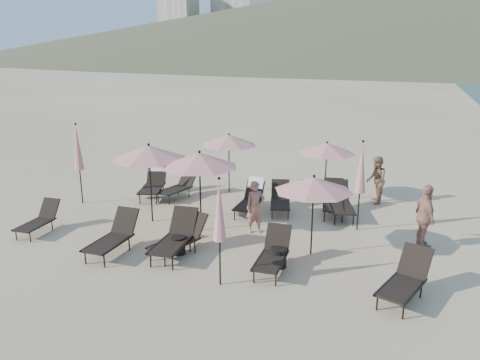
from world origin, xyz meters
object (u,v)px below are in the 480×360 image
(lounger_9, at_px, (280,199))
(lounger_5, at_px, (406,279))
(lounger_4, at_px, (273,253))
(side_table_1, at_px, (278,258))
(umbrella_open_1, at_px, (200,160))
(lounger_8, at_px, (251,198))
(side_table_0, at_px, (178,245))
(lounger_3, at_px, (180,237))
(umbrella_closed_1, at_px, (361,168))
(beachgoer_b, at_px, (376,180))
(umbrella_closed_2, at_px, (78,148))
(lounger_0, at_px, (39,219))
(lounger_10, at_px, (340,202))
(lounger_6, at_px, (154,181))
(umbrella_open_4, at_px, (327,148))
(lounger_11, at_px, (333,200))
(umbrella_open_3, at_px, (229,140))
(lounger_7, at_px, (179,186))
(umbrella_open_0, at_px, (149,153))
(lounger_1, at_px, (114,236))
(umbrella_closed_0, at_px, (219,211))
(beachgoer_a, at_px, (255,207))
(umbrella_open_2, at_px, (314,184))
(lounger_2, at_px, (175,237))
(beachgoer_c, at_px, (425,217))

(lounger_9, bearing_deg, lounger_5, -63.93)
(lounger_4, relative_size, side_table_1, 3.46)
(lounger_4, distance_m, umbrella_open_1, 3.63)
(lounger_8, xyz_separation_m, side_table_0, (-0.72, -3.68, -0.26))
(lounger_3, relative_size, side_table_1, 3.75)
(umbrella_closed_1, xyz_separation_m, beachgoer_b, (0.27, 2.76, -1.04))
(umbrella_closed_2, bearing_deg, lounger_3, -26.69)
(lounger_8, height_order, lounger_9, lounger_8)
(lounger_0, xyz_separation_m, side_table_0, (4.42, 0.06, -0.17))
(lounger_0, distance_m, lounger_10, 9.05)
(lounger_6, bearing_deg, umbrella_open_4, -2.02)
(lounger_11, xyz_separation_m, umbrella_open_3, (-4.00, 1.05, 1.49))
(lounger_7, distance_m, lounger_11, 5.44)
(lounger_5, distance_m, umbrella_open_0, 7.92)
(lounger_1, height_order, lounger_8, lounger_8)
(side_table_0, bearing_deg, umbrella_closed_0, -35.30)
(lounger_4, bearing_deg, lounger_1, -176.51)
(umbrella_closed_2, distance_m, beachgoer_b, 10.12)
(lounger_1, bearing_deg, lounger_11, 45.60)
(lounger_0, height_order, lounger_5, lounger_5)
(lounger_7, bearing_deg, lounger_1, -68.29)
(lounger_10, height_order, umbrella_open_0, umbrella_open_0)
(lounger_3, distance_m, umbrella_open_3, 5.76)
(umbrella_closed_1, xyz_separation_m, beachgoer_a, (-2.75, -1.20, -1.10))
(lounger_3, xyz_separation_m, lounger_6, (-3.17, 4.13, 0.12))
(lounger_6, bearing_deg, beachgoer_b, -3.12)
(side_table_1, bearing_deg, lounger_7, 139.55)
(lounger_3, xyz_separation_m, umbrella_closed_0, (1.60, -1.20, 1.30))
(lounger_0, relative_size, umbrella_open_4, 0.72)
(umbrella_open_3, bearing_deg, umbrella_closed_1, -24.58)
(umbrella_open_2, bearing_deg, lounger_5, -33.62)
(beachgoer_b, bearing_deg, umbrella_closed_2, -80.50)
(lounger_1, distance_m, lounger_7, 4.82)
(lounger_5, distance_m, beachgoer_a, 4.84)
(lounger_6, xyz_separation_m, umbrella_open_4, (5.86, 1.59, 1.30))
(side_table_0, xyz_separation_m, beachgoer_b, (4.42, 6.04, 0.59))
(lounger_8, height_order, side_table_0, lounger_8)
(umbrella_closed_2, bearing_deg, umbrella_closed_1, 4.40)
(lounger_10, distance_m, umbrella_open_3, 4.67)
(side_table_1, bearing_deg, lounger_8, 118.49)
(umbrella_closed_2, bearing_deg, side_table_1, -17.59)
(lounger_3, xyz_separation_m, beachgoer_a, (1.35, 2.06, 0.31))
(lounger_1, height_order, beachgoer_a, beachgoer_a)
(lounger_0, bearing_deg, lounger_5, -5.78)
(umbrella_open_1, bearing_deg, lounger_4, -33.25)
(umbrella_closed_0, height_order, side_table_1, umbrella_closed_0)
(lounger_2, bearing_deg, lounger_5, -7.68)
(lounger_2, height_order, umbrella_open_3, umbrella_open_3)
(lounger_5, bearing_deg, beachgoer_c, 101.05)
(umbrella_open_2, relative_size, side_table_0, 4.63)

